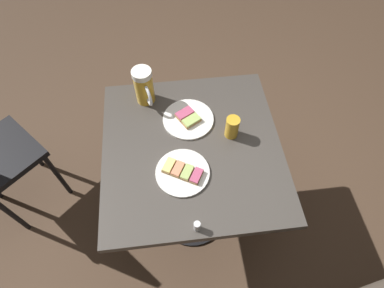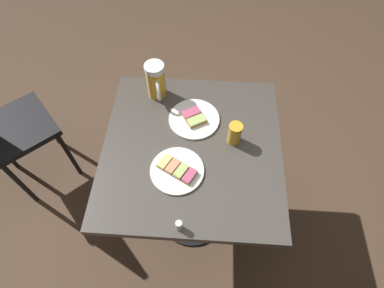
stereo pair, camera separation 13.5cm
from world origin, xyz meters
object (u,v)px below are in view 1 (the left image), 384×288
Objects in this scene: plate_far at (188,119)px; beer_glass_small at (232,127)px; plate_near at (183,172)px; beer_mug at (144,87)px; salt_shaker at (197,226)px.

plate_far is 0.21m from beer_glass_small.
plate_near is 0.29m from beer_glass_small.
plate_far is 0.25m from beer_mug.
salt_shaker is (0.20, 0.41, -0.03)m from beer_glass_small.
plate_near is 1.22× the size of beer_mug.
plate_far is 1.28× the size of beer_mug.
plate_near is 0.96× the size of plate_far.
plate_near is at bearing -82.93° from salt_shaker.
salt_shaker is (-0.16, 0.66, -0.07)m from beer_mug.
plate_far is (-0.05, -0.27, -0.00)m from plate_near.
beer_glass_small is at bearing -144.10° from plate_near.
plate_far is 0.51m from salt_shaker.
plate_near is 2.11× the size of beer_glass_small.
plate_far is at bearing -100.97° from plate_near.
beer_mug reaches higher than beer_glass_small.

